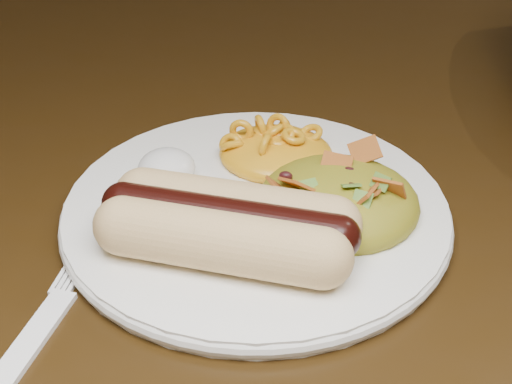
# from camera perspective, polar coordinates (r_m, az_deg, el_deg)

# --- Properties ---
(table) EXTENTS (1.60, 0.90, 0.75)m
(table) POSITION_cam_1_polar(r_m,az_deg,el_deg) (0.61, 8.50, -7.72)
(table) COLOR black
(table) RESTS_ON floor
(plate) EXTENTS (0.27, 0.27, 0.01)m
(plate) POSITION_cam_1_polar(r_m,az_deg,el_deg) (0.52, -0.00, -1.51)
(plate) COLOR white
(plate) RESTS_ON table
(hotdog) EXTENTS (0.13, 0.08, 0.04)m
(hotdog) POSITION_cam_1_polar(r_m,az_deg,el_deg) (0.47, -2.06, -2.35)
(hotdog) COLOR #FCC994
(hotdog) RESTS_ON plate
(mac_and_cheese) EXTENTS (0.09, 0.08, 0.03)m
(mac_and_cheese) POSITION_cam_1_polar(r_m,az_deg,el_deg) (0.56, 1.47, 3.85)
(mac_and_cheese) COLOR yellow
(mac_and_cheese) RESTS_ON plate
(sour_cream) EXTENTS (0.05, 0.05, 0.02)m
(sour_cream) POSITION_cam_1_polar(r_m,az_deg,el_deg) (0.54, -6.54, 2.12)
(sour_cream) COLOR white
(sour_cream) RESTS_ON plate
(taco_salad) EXTENTS (0.11, 0.10, 0.05)m
(taco_salad) POSITION_cam_1_polar(r_m,az_deg,el_deg) (0.51, 6.09, 0.28)
(taco_salad) COLOR #9E640F
(taco_salad) RESTS_ON plate
(fork) EXTENTS (0.04, 0.16, 0.00)m
(fork) POSITION_cam_1_polar(r_m,az_deg,el_deg) (0.45, -16.61, -11.13)
(fork) COLOR white
(fork) RESTS_ON table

